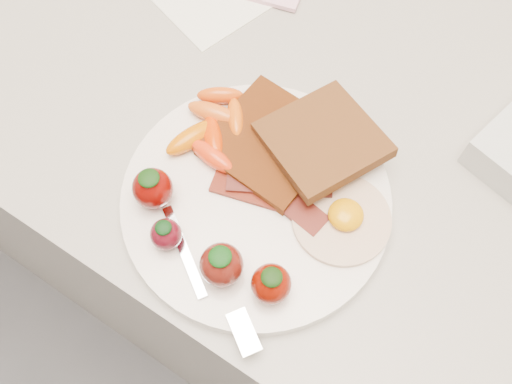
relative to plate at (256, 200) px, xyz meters
The scene contains 9 objects.
counter 0.48m from the plate, 85.83° to the left, with size 2.00×0.60×0.90m, color gray.
plate is the anchor object (origin of this frame).
toast_lower 0.06m from the plate, 107.97° to the left, with size 0.11×0.11×0.01m, color #311A06.
toast_upper 0.09m from the plate, 71.33° to the left, with size 0.10×0.10×0.01m, color #462D11.
fried_egg 0.09m from the plate, 16.20° to the left, with size 0.12×0.12×0.02m.
bacon_strips 0.02m from the plate, 46.20° to the left, with size 0.12×0.08×0.01m.
baby_carrots 0.09m from the plate, 154.39° to the left, with size 0.09×0.11×0.02m.
strawberries 0.08m from the plate, 97.51° to the right, with size 0.18×0.07×0.05m.
fork 0.10m from the plate, 81.19° to the right, with size 0.16×0.08×0.00m.
Camera 1 is at (0.12, 1.35, 1.43)m, focal length 40.00 mm.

